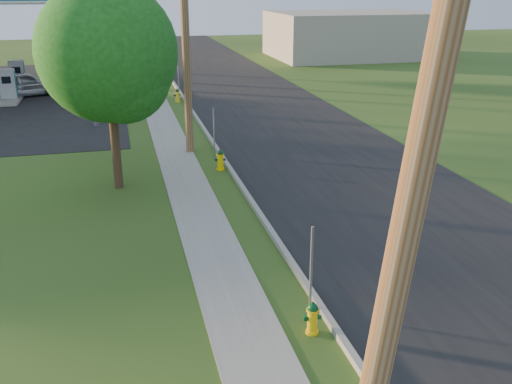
% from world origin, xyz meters
% --- Properties ---
extents(road, '(8.00, 120.00, 0.02)m').
position_xyz_m(road, '(4.50, 10.00, 0.01)').
color(road, black).
rests_on(road, ground).
extents(curb, '(0.15, 120.00, 0.15)m').
position_xyz_m(curb, '(0.50, 10.00, 0.07)').
color(curb, gray).
rests_on(curb, ground).
extents(sidewalk, '(1.50, 120.00, 0.03)m').
position_xyz_m(sidewalk, '(-1.25, 10.00, 0.01)').
color(sidewalk, gray).
rests_on(sidewalk, ground).
extents(utility_pole_near, '(1.40, 0.32, 9.48)m').
position_xyz_m(utility_pole_near, '(-0.60, -1.00, 4.80)').
color(utility_pole_near, brown).
rests_on(utility_pole_near, ground).
extents(utility_pole_mid, '(1.40, 0.32, 9.80)m').
position_xyz_m(utility_pole_mid, '(-0.60, 17.00, 4.95)').
color(utility_pole_mid, brown).
rests_on(utility_pole_mid, ground).
extents(utility_pole_far, '(1.40, 0.32, 9.50)m').
position_xyz_m(utility_pole_far, '(-0.60, 35.00, 4.80)').
color(utility_pole_far, brown).
rests_on(utility_pole_far, ground).
extents(sign_post_near, '(0.05, 0.04, 2.00)m').
position_xyz_m(sign_post_near, '(0.25, 4.20, 1.00)').
color(sign_post_near, gray).
rests_on(sign_post_near, ground).
extents(sign_post_mid, '(0.05, 0.04, 2.00)m').
position_xyz_m(sign_post_mid, '(0.25, 16.00, 1.00)').
color(sign_post_mid, gray).
rests_on(sign_post_mid, ground).
extents(sign_post_far, '(0.05, 0.04, 2.00)m').
position_xyz_m(sign_post_far, '(0.25, 28.20, 1.00)').
color(sign_post_far, gray).
rests_on(sign_post_far, ground).
extents(fuel_pump_ne, '(1.20, 3.20, 1.90)m').
position_xyz_m(fuel_pump_ne, '(-9.50, 30.00, 0.72)').
color(fuel_pump_ne, gray).
rests_on(fuel_pump_ne, ground).
extents(fuel_pump_se, '(1.20, 3.20, 1.90)m').
position_xyz_m(fuel_pump_se, '(-9.50, 34.00, 0.72)').
color(fuel_pump_se, gray).
rests_on(fuel_pump_se, ground).
extents(price_pylon, '(0.34, 2.04, 6.85)m').
position_xyz_m(price_pylon, '(-4.50, 22.50, 5.43)').
color(price_pylon, gray).
rests_on(price_pylon, ground).
extents(distant_building, '(14.00, 10.00, 4.00)m').
position_xyz_m(distant_building, '(18.00, 45.00, 2.00)').
color(distant_building, '#9D9489').
rests_on(distant_building, ground).
extents(tree_verge, '(4.48, 4.48, 6.79)m').
position_xyz_m(tree_verge, '(-3.46, 13.17, 4.37)').
color(tree_verge, '#3B2A19').
rests_on(tree_verge, ground).
extents(tree_lot, '(5.25, 5.25, 7.95)m').
position_xyz_m(tree_lot, '(-4.11, 41.69, 5.12)').
color(tree_lot, '#3B2A19').
rests_on(tree_lot, ground).
extents(hydrant_near, '(0.37, 0.33, 0.71)m').
position_xyz_m(hydrant_near, '(0.04, 3.45, 0.35)').
color(hydrant_near, yellow).
rests_on(hydrant_near, ground).
extents(hydrant_mid, '(0.42, 0.37, 0.81)m').
position_xyz_m(hydrant_mid, '(0.18, 14.30, 0.39)').
color(hydrant_mid, yellow).
rests_on(hydrant_mid, ground).
extents(hydrant_far, '(0.41, 0.37, 0.80)m').
position_xyz_m(hydrant_far, '(0.05, 27.47, 0.39)').
color(hydrant_far, yellow).
rests_on(hydrant_far, ground).
extents(car_silver, '(4.72, 3.12, 1.49)m').
position_xyz_m(car_silver, '(-8.78, 31.51, 0.75)').
color(car_silver, '#A3A6AB').
rests_on(car_silver, ground).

